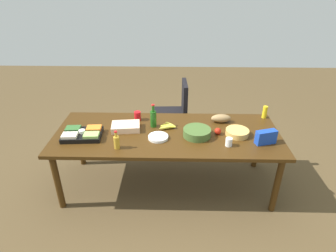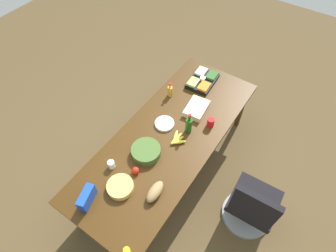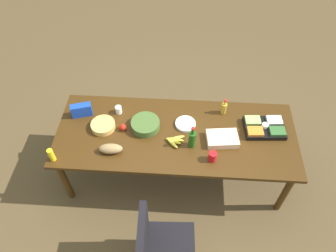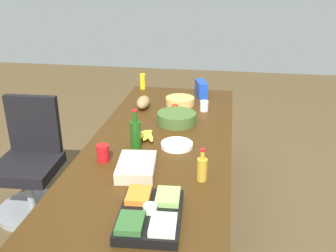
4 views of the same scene
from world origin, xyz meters
name	(u,v)px [view 3 (image 3 of 4)]	position (x,y,z in m)	size (l,w,h in m)	color
ground_plane	(175,171)	(0.00, 0.00, 0.00)	(10.00, 10.00, 0.00)	brown
conference_table	(176,137)	(0.00, 0.00, 0.68)	(2.54, 1.00, 0.75)	#3F260C
office_chair	(163,251)	(-0.06, -1.10, 0.36)	(0.56, 0.56, 0.95)	gray
red_solo_cup	(213,157)	(0.37, -0.31, 0.80)	(0.08, 0.08, 0.11)	red
paper_plate_stack	(185,124)	(0.10, 0.13, 0.76)	(0.22, 0.22, 0.03)	white
sheet_cake	(222,139)	(0.48, -0.06, 0.78)	(0.32, 0.22, 0.07)	beige
chip_bag_blue	(81,110)	(-1.05, 0.20, 0.82)	(0.22, 0.08, 0.15)	#1942B6
salad_bowl	(145,125)	(-0.33, 0.07, 0.79)	(0.31, 0.31, 0.09)	#425F29
veggie_tray	(264,127)	(0.93, 0.11, 0.78)	(0.44, 0.33, 0.09)	black
mustard_bottle	(51,155)	(-1.20, -0.40, 0.82)	(0.06, 0.06, 0.15)	yellow
banana_bunch	(174,140)	(-0.01, -0.11, 0.77)	(0.20, 0.19, 0.04)	yellow
dressing_bottle	(224,108)	(0.51, 0.33, 0.82)	(0.08, 0.08, 0.20)	gold
bread_loaf	(111,149)	(-0.64, -0.27, 0.80)	(0.24, 0.11, 0.10)	#987749
apple_red	(123,127)	(-0.57, 0.02, 0.78)	(0.08, 0.08, 0.08)	#AD1E0F
wine_bottle	(192,139)	(0.17, -0.14, 0.85)	(0.09, 0.09, 0.28)	#1A5014
chip_bowl	(103,126)	(-0.78, 0.03, 0.78)	(0.26, 0.26, 0.07)	#E3B057
paper_cup	(119,110)	(-0.65, 0.26, 0.79)	(0.07, 0.07, 0.09)	white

